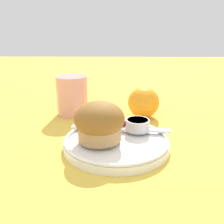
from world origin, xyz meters
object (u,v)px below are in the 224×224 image
orange_fruit (144,102)px  juice_glass (73,95)px  muffin (101,122)px  butter_knife (121,129)px

orange_fruit → juice_glass: (-0.18, 0.02, 0.01)m
orange_fruit → muffin: bearing=-119.1°
butter_knife → juice_glass: (-0.12, 0.15, 0.03)m
muffin → butter_knife: (0.04, 0.05, -0.03)m
muffin → orange_fruit: 0.20m
muffin → butter_knife: size_ratio=0.46×
orange_fruit → juice_glass: bearing=173.4°
butter_knife → orange_fruit: 0.14m
butter_knife → juice_glass: 0.20m
juice_glass → muffin: bearing=-67.0°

